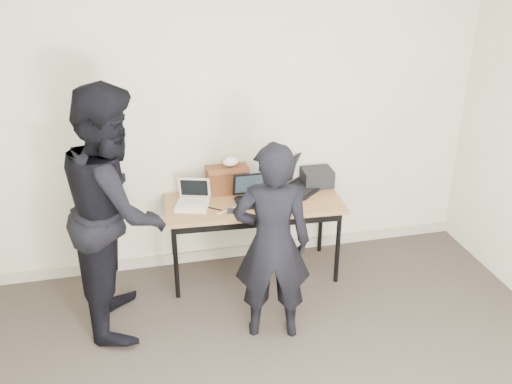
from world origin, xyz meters
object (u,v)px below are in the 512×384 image
object	(u,v)px
laptop_center	(252,195)
equipment_box	(317,177)
person_typist	(272,243)
leather_satchel	(228,179)
laptop_beige	(193,201)
laptop_right	(296,182)
desk	(253,207)
person_observer	(115,210)

from	to	relation	value
laptop_center	equipment_box	size ratio (longest dim) A/B	1.11
laptop_center	person_typist	world-z (taller)	person_typist
leather_satchel	person_typist	distance (m)	1.06
leather_satchel	equipment_box	size ratio (longest dim) A/B	1.35
laptop_beige	laptop_center	bearing A→B (deg)	15.16
laptop_center	laptop_right	bearing A→B (deg)	18.98
desk	leather_satchel	world-z (taller)	leather_satchel
laptop_beige	person_typist	xyz separation A→B (m)	(0.46, -0.85, 0.01)
laptop_beige	laptop_right	distance (m)	0.95
laptop_right	desk	bearing A→B (deg)	161.14
desk	laptop_right	xyz separation A→B (m)	(0.43, 0.17, 0.12)
desk	equipment_box	world-z (taller)	equipment_box
laptop_beige	leather_satchel	bearing A→B (deg)	48.09
leather_satchel	person_observer	bearing A→B (deg)	-147.86
laptop_beige	person_observer	distance (m)	0.76
equipment_box	person_observer	world-z (taller)	person_observer
laptop_center	laptop_beige	bearing A→B (deg)	176.86
laptop_right	leather_satchel	world-z (taller)	laptop_right
desk	leather_satchel	size ratio (longest dim) A/B	4.26
desk	person_typist	xyz separation A→B (m)	(-0.05, -0.82, 0.11)
person_typist	laptop_right	bearing A→B (deg)	-104.14
leather_satchel	person_observer	world-z (taller)	person_observer
laptop_beige	laptop_right	xyz separation A→B (m)	(0.94, 0.14, 0.02)
laptop_right	person_observer	distance (m)	1.65
laptop_right	leather_satchel	xyz separation A→B (m)	(-0.61, 0.06, 0.07)
leather_satchel	laptop_right	bearing A→B (deg)	-5.46
desk	laptop_center	world-z (taller)	laptop_center
laptop_beige	leather_satchel	xyz separation A→B (m)	(0.33, 0.20, 0.08)
person_typist	person_observer	size ratio (longest dim) A/B	0.82
laptop_right	laptop_center	bearing A→B (deg)	159.55
laptop_center	equipment_box	world-z (taller)	laptop_center
laptop_center	person_typist	xyz separation A→B (m)	(-0.04, -0.83, 0.00)
leather_satchel	equipment_box	distance (m)	0.81
laptop_center	laptop_right	size ratio (longest dim) A/B	0.58
laptop_beige	desk	bearing A→B (deg)	14.05
laptop_center	person_observer	size ratio (longest dim) A/B	0.16
desk	equipment_box	distance (m)	0.67
laptop_center	equipment_box	xyz separation A→B (m)	(0.64, 0.18, 0.03)
person_observer	laptop_beige	bearing A→B (deg)	-53.88
laptop_beige	equipment_box	distance (m)	1.15
laptop_beige	person_typist	distance (m)	0.97
leather_satchel	person_typist	size ratio (longest dim) A/B	0.23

